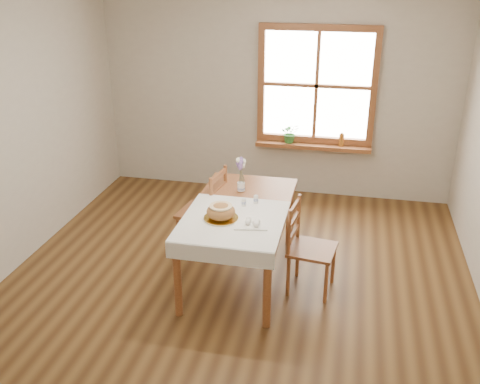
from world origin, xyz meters
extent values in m
plane|color=brown|center=(0.00, 0.00, 0.00)|extent=(5.00, 5.00, 0.00)
cube|color=beige|center=(0.00, 2.50, 1.30)|extent=(4.50, 0.10, 2.60)
cube|color=beige|center=(0.00, -2.50, 1.30)|extent=(4.50, 0.10, 2.60)
cube|color=silver|center=(0.00, 0.00, 2.60)|extent=(4.50, 5.00, 0.10)
cube|color=#98572F|center=(0.50, 2.46, 2.14)|extent=(1.46, 0.08, 0.08)
cube|color=#98572F|center=(0.50, 2.46, 0.76)|extent=(1.46, 0.08, 0.08)
cube|color=#98572F|center=(-0.19, 2.46, 1.45)|extent=(0.08, 0.08, 1.30)
cube|color=#98572F|center=(1.19, 2.46, 1.45)|extent=(0.08, 0.08, 1.30)
cube|color=#98572F|center=(0.50, 2.46, 1.45)|extent=(0.04, 0.06, 1.30)
cube|color=#98572F|center=(0.50, 2.46, 1.45)|extent=(1.30, 0.06, 0.04)
cube|color=white|center=(0.50, 2.49, 1.45)|extent=(1.30, 0.01, 1.30)
cube|color=#98572F|center=(0.50, 2.40, 0.69)|extent=(1.46, 0.20, 0.05)
cube|color=#98572F|center=(0.00, 0.30, 0.72)|extent=(0.90, 1.60, 0.05)
cylinder|color=#98572F|center=(-0.39, -0.44, 0.35)|extent=(0.07, 0.07, 0.70)
cylinder|color=#98572F|center=(0.39, -0.44, 0.35)|extent=(0.07, 0.07, 0.70)
cylinder|color=#98572F|center=(-0.39, 1.04, 0.35)|extent=(0.07, 0.07, 0.70)
cylinder|color=#98572F|center=(0.39, 1.04, 0.35)|extent=(0.07, 0.07, 0.70)
cube|color=white|center=(0.00, 0.00, 0.76)|extent=(0.91, 0.99, 0.01)
cylinder|color=silver|center=(-0.11, -0.01, 0.77)|extent=(0.30, 0.30, 0.02)
ellipsoid|color=#A7673B|center=(-0.11, -0.01, 0.85)|extent=(0.26, 0.26, 0.14)
cube|color=white|center=(0.17, -0.05, 0.77)|extent=(0.33, 0.29, 0.01)
cylinder|color=silver|center=(0.04, 0.30, 0.80)|extent=(0.06, 0.06, 0.08)
cylinder|color=silver|center=(0.13, 0.39, 0.80)|extent=(0.05, 0.05, 0.09)
cylinder|color=silver|center=(-0.06, 0.65, 0.79)|extent=(0.09, 0.09, 0.09)
imported|color=#33752F|center=(0.20, 2.40, 0.81)|extent=(0.28, 0.30, 0.20)
cylinder|color=#AA641F|center=(0.85, 2.40, 0.80)|extent=(0.08, 0.08, 0.18)
camera|label=1|loc=(0.96, -4.14, 2.89)|focal=40.00mm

